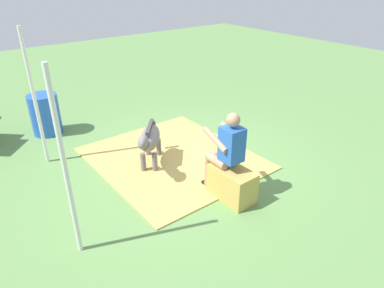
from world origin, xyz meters
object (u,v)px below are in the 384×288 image
Objects in this scene: water_barrel at (45,114)px; tent_pole_left at (65,169)px; hay_bale at (232,184)px; tent_pole_right at (35,100)px; pony_standing at (149,140)px; person_seated at (226,149)px.

tent_pole_left is at bearing 167.75° from water_barrel.
water_barrel reaches higher than hay_bale.
hay_bale is 0.30× the size of tent_pole_right.
water_barrel is (2.50, 0.99, -0.09)m from pony_standing.
hay_bale is 0.54m from person_seated.
hay_bale is 0.30× the size of tent_pole_left.
water_barrel is 0.36× the size of tent_pole_left.
pony_standing is 0.47× the size of tent_pole_left.
tent_pole_left is at bearing 84.95° from person_seated.
hay_bale is 2.47m from tent_pole_left.
tent_pole_left is 2.52m from tent_pole_right.
hay_bale is 1.66m from pony_standing.
tent_pole_left reaches higher than water_barrel.
tent_pole_right is at bearing 47.36° from pony_standing.
person_seated is at bearing -95.05° from tent_pole_left.
person_seated is (0.17, -0.00, 0.52)m from hay_bale.
water_barrel is (3.90, 1.45, -0.34)m from person_seated.
tent_pole_left and tent_pole_right have the same top height.
pony_standing is 2.69m from water_barrel.
pony_standing reaches higher than hay_bale.
water_barrel is at bearing -18.60° from tent_pole_right.
hay_bale is at bearing 178.64° from person_seated.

